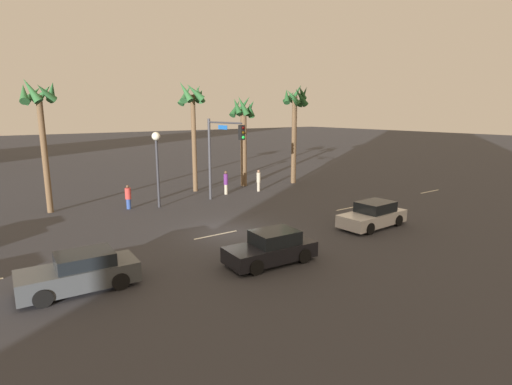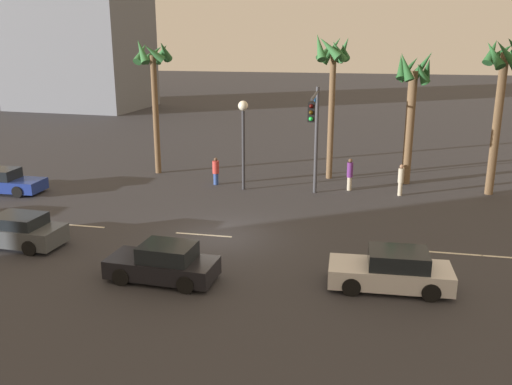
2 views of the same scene
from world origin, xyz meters
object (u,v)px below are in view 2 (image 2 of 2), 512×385
Objects in this scene: streetlamp at (243,127)px; palm_tree_2 at (153,70)px; car_2 at (1,181)px; palm_tree_3 at (332,66)px; palm_tree_0 at (412,91)px; car_4 at (164,264)px; pedestrian_1 at (350,174)px; pedestrian_2 at (216,171)px; palm_tree_1 at (505,75)px; car_1 at (392,271)px; traffic_signal at (315,126)px; pedestrian_0 at (401,179)px; car_3 at (16,231)px.

palm_tree_2 is (-6.32, 2.79, 2.86)m from streetlamp.
car_2 is at bearing -138.57° from palm_tree_2.
palm_tree_0 is at bearing -2.91° from palm_tree_3.
pedestrian_1 is (6.05, 13.63, 0.35)m from car_4.
pedestrian_2 is at bearing -177.63° from pedestrian_1.
palm_tree_1 reaches higher than car_2.
car_2 is 24.05m from palm_tree_0.
car_1 is 15.77m from pedestrian_2.
car_4 is 12.94m from streetlamp.
pedestrian_2 is (11.44, 4.10, 0.22)m from car_2.
palm_tree_0 is 15.62m from palm_tree_2.
pedestrian_1 is at bearing 12.91° from car_2.
palm_tree_2 reaches higher than streetlamp.
car_1 is at bearing 7.15° from car_4.
traffic_signal is (-3.87, 10.25, 3.36)m from car_1.
palm_tree_0 is (11.11, 2.69, 4.63)m from pedestrian_2.
pedestrian_1 reaches higher than car_1.
palm_tree_1 is (4.99, 1.29, 5.63)m from pedestrian_0.
car_3 is at bearing -94.61° from palm_tree_2.
palm_tree_1 is (15.65, 1.11, 5.72)m from pedestrian_2.
car_2 is at bearing -167.09° from pedestrian_1.
palm_tree_0 is (9.25, 3.41, 1.82)m from streetlamp.
palm_tree_2 reaches higher than palm_tree_0.
car_1 is 21.12m from palm_tree_2.
streetlamp is at bearing -23.79° from palm_tree_2.
car_3 is 0.49× the size of palm_tree_2.
palm_tree_3 is at bearing 21.44° from car_2.
pedestrian_2 is at bearing -155.58° from palm_tree_3.
car_1 is 14.39m from streetlamp.
pedestrian_2 is at bearing -175.95° from palm_tree_1.
car_3 is at bearing -138.97° from pedestrian_1.
palm_tree_0 is (22.55, 6.78, 4.85)m from car_2.
car_4 reaches higher than car_2.
car_4 is at bearing -105.95° from palm_tree_3.
palm_tree_3 is at bearing 102.74° from car_1.
traffic_signal is at bearing 110.68° from car_1.
traffic_signal reaches higher than car_4.
palm_tree_2 is at bearing 85.39° from car_3.
traffic_signal is 4.26m from pedestrian_1.
car_1 is 0.92× the size of car_2.
palm_tree_2 reaches higher than car_3.
car_4 is 20.85m from palm_tree_1.
pedestrian_2 reaches higher than car_3.
streetlamp is 10.03m from palm_tree_0.
car_1 is 8.14m from car_4.
car_2 is 16.13m from car_4.
traffic_signal is at bearing -158.28° from pedestrian_0.
palm_tree_2 is at bearing -177.71° from palm_tree_0.
palm_tree_0 is at bearing 20.23° from streetlamp.
pedestrian_0 is 0.20× the size of palm_tree_1.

